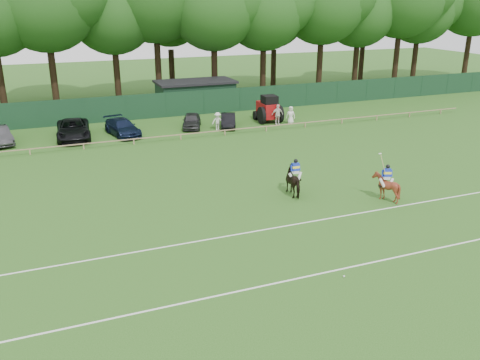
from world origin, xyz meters
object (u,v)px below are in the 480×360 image
horse_chestnut (386,187)px  utility_shed (196,95)px  spectator_right (291,115)px  polo_ball (344,276)px  sedan_navy (123,127)px  spectator_mid (277,115)px  horse_dark (295,181)px  hatch_grey (192,121)px  tractor (268,109)px  estate_black (228,120)px  spectator_left (218,121)px  suv_black (73,129)px

horse_chestnut → utility_shed: (-2.69, 29.84, 0.70)m
spectator_right → polo_ball: size_ratio=18.98×
sedan_navy → spectator_mid: (14.35, -1.44, 0.27)m
horse_dark → hatch_grey: horse_dark is taller
horse_dark → polo_ball: (-2.56, -9.58, -0.83)m
sedan_navy → tractor: size_ratio=1.54×
estate_black → spectator_left: bearing=-132.4°
horse_dark → estate_black: horse_dark is taller
estate_black → tractor: 4.46m
sedan_navy → utility_shed: utility_shed is taller
spectator_left → horse_chestnut: bearing=-74.1°
estate_black → utility_shed: 9.30m
hatch_grey → horse_dark: bearing=-68.0°
spectator_right → polo_ball: spectator_right is taller
spectator_mid → horse_dark: bearing=-109.7°
spectator_mid → utility_shed: size_ratio=0.23×
suv_black → spectator_mid: bearing=-2.1°
sedan_navy → hatch_grey: (6.43, 0.41, -0.03)m
horse_chestnut → spectator_left: size_ratio=1.03×
sedan_navy → utility_shed: (9.34, 8.70, 0.82)m
horse_chestnut → sedan_navy: bearing=-40.8°
suv_black → spectator_left: (12.51, -1.63, -0.00)m
suv_black → sedan_navy: suv_black is taller
horse_chestnut → polo_ball: bearing=63.1°
hatch_grey → spectator_mid: (7.92, -1.85, 0.30)m
horse_chestnut → tractor: tractor is taller
polo_ball → utility_shed: 36.94m
horse_chestnut → spectator_right: (3.64, 19.54, 0.02)m
horse_dark → spectator_left: 17.15m
horse_dark → sedan_navy: (-7.43, 18.36, -0.16)m
horse_chestnut → sedan_navy: (-12.04, 21.14, -0.12)m
estate_black → spectator_mid: bearing=8.7°
hatch_grey → spectator_right: 9.46m
horse_chestnut → spectator_mid: bearing=-77.1°
horse_dark → spectator_mid: bearing=-110.6°
sedan_navy → hatch_grey: 6.44m
suv_black → polo_ball: (8.97, -28.34, -0.77)m
horse_dark → sedan_navy: 19.81m
horse_dark → tractor: size_ratio=0.65×
spectator_right → sedan_navy: bearing=-151.1°
utility_shed → tractor: bearing=-61.5°
suv_black → horse_chestnut: bearing=-49.6°
hatch_grey → spectator_mid: 8.14m
spectator_left → spectator_mid: 5.95m
horse_chestnut → utility_shed: size_ratio=0.20×
spectator_right → polo_ball: (-10.80, -26.35, -0.81)m
horse_dark → sedan_navy: size_ratio=0.42×
suv_black → spectator_left: size_ratio=3.60×
spectator_right → tractor: tractor is taller
spectator_mid → tractor: (-0.30, 1.46, 0.26)m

